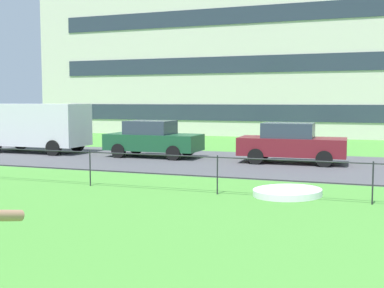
# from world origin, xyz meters

# --- Properties ---
(street_strip) EXTENTS (80.00, 7.56, 0.01)m
(street_strip) POSITION_xyz_m (0.00, 20.16, 0.00)
(street_strip) COLOR #4C4C51
(street_strip) RESTS_ON ground
(park_fence) EXTENTS (37.11, 0.04, 1.00)m
(park_fence) POSITION_xyz_m (0.00, 13.84, 0.67)
(park_fence) COLOR #232328
(park_fence) RESTS_ON ground
(frisbee) EXTENTS (0.27, 0.27, 0.03)m
(frisbee) POSITION_xyz_m (3.16, 4.05, 2.01)
(frisbee) COLOR white
(panel_van_left) EXTENTS (5.01, 2.12, 2.24)m
(panel_van_left) POSITION_xyz_m (-10.87, 20.80, 1.27)
(panel_van_left) COLOR silver
(panel_van_left) RESTS_ON ground
(car_dark_green_far_left) EXTENTS (4.03, 1.87, 1.54)m
(car_dark_green_far_left) POSITION_xyz_m (-4.92, 20.87, 0.78)
(car_dark_green_far_left) COLOR #194C2D
(car_dark_green_far_left) RESTS_ON ground
(car_maroon_right) EXTENTS (4.03, 1.88, 1.54)m
(car_maroon_right) POSITION_xyz_m (0.90, 20.77, 0.78)
(car_maroon_right) COLOR maroon
(car_maroon_right) RESTS_ON ground
(apartment_building_background) EXTENTS (31.55, 15.01, 19.49)m
(apartment_building_background) POSITION_xyz_m (-4.17, 40.94, 9.75)
(apartment_building_background) COLOR beige
(apartment_building_background) RESTS_ON ground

